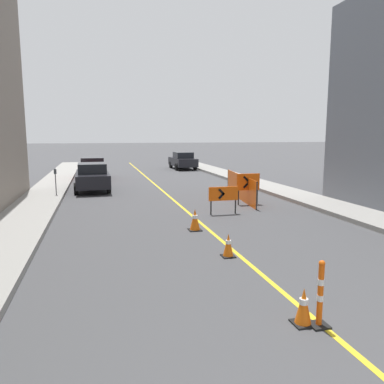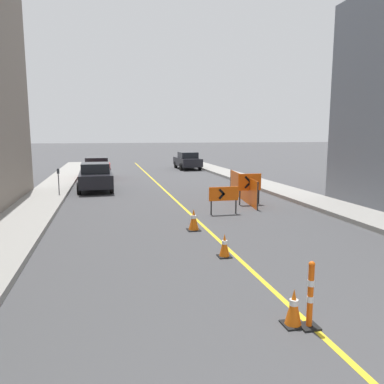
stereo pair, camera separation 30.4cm
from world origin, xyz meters
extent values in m
cube|color=gold|center=(0.00, 22.90, 0.00)|extent=(0.12, 45.79, 0.01)
cube|color=gray|center=(-6.29, 22.90, 0.09)|extent=(2.00, 45.79, 0.18)
cube|color=gray|center=(6.29, 22.90, 0.09)|extent=(2.00, 45.79, 0.18)
cube|color=black|center=(-0.29, 7.86, 0.01)|extent=(0.35, 0.35, 0.03)
cone|color=orange|center=(-0.29, 7.86, 0.34)|extent=(0.28, 0.28, 0.62)
cylinder|color=white|center=(-0.29, 7.86, 0.41)|extent=(0.15, 0.15, 0.10)
cube|color=black|center=(-0.32, 11.54, 0.01)|extent=(0.34, 0.34, 0.03)
cone|color=orange|center=(-0.32, 11.54, 0.33)|extent=(0.27, 0.27, 0.60)
cylinder|color=white|center=(-0.32, 11.54, 0.40)|extent=(0.14, 0.14, 0.10)
cube|color=black|center=(-0.47, 14.41, 0.01)|extent=(0.43, 0.43, 0.03)
cone|color=orange|center=(-0.47, 14.41, 0.38)|extent=(0.34, 0.34, 0.70)
cylinder|color=white|center=(-0.47, 14.41, 0.47)|extent=(0.18, 0.18, 0.11)
cube|color=black|center=(-0.07, 7.74, 0.02)|extent=(0.31, 0.31, 0.04)
cylinder|color=#EF560C|center=(-0.07, 7.74, 0.55)|extent=(0.10, 0.10, 1.03)
cylinder|color=white|center=(-0.07, 7.74, 0.50)|extent=(0.11, 0.11, 0.10)
cylinder|color=white|center=(-0.07, 7.74, 0.78)|extent=(0.11, 0.11, 0.10)
sphere|color=#EF560C|center=(-0.07, 7.74, 1.10)|extent=(0.11, 0.11, 0.11)
cube|color=#EF560C|center=(1.30, 16.63, 0.84)|extent=(1.23, 0.06, 0.56)
cube|color=black|center=(1.20, 16.59, 0.92)|extent=(0.28, 0.02, 0.28)
cube|color=black|center=(1.20, 16.59, 0.76)|extent=(0.28, 0.02, 0.28)
cylinder|color=black|center=(0.77, 16.63, 0.28)|extent=(0.06, 0.06, 0.56)
cylinder|color=black|center=(1.82, 16.63, 0.28)|extent=(0.06, 0.06, 0.56)
cube|color=#EF560C|center=(3.09, 18.38, 1.04)|extent=(1.09, 0.08, 0.77)
cube|color=black|center=(3.01, 18.34, 1.15)|extent=(0.36, 0.03, 0.36)
cube|color=black|center=(3.01, 18.34, 0.94)|extent=(0.36, 0.03, 0.36)
cylinder|color=black|center=(2.63, 18.38, 0.33)|extent=(0.06, 0.06, 0.66)
cylinder|color=black|center=(3.56, 18.38, 0.33)|extent=(0.06, 0.06, 0.66)
cube|color=#EF560C|center=(3.25, 19.74, 0.61)|extent=(0.70, 5.45, 1.23)
cylinder|color=#262626|center=(2.92, 17.02, 0.61)|extent=(0.05, 0.05, 1.23)
cylinder|color=#262626|center=(3.59, 22.47, 0.61)|extent=(0.05, 0.05, 1.23)
cube|color=black|center=(-3.87, 24.60, 0.68)|extent=(1.93, 4.35, 0.72)
cube|color=black|center=(-3.87, 24.39, 1.31)|extent=(1.59, 1.98, 0.55)
cylinder|color=black|center=(-4.72, 25.94, 0.32)|extent=(0.24, 0.65, 0.64)
cylinder|color=black|center=(-3.01, 25.94, 0.32)|extent=(0.24, 0.65, 0.64)
cylinder|color=black|center=(-4.72, 23.27, 0.32)|extent=(0.24, 0.65, 0.64)
cylinder|color=black|center=(-3.01, 23.27, 0.32)|extent=(0.24, 0.65, 0.64)
cube|color=maroon|center=(-3.87, 30.24, 0.68)|extent=(1.90, 4.34, 0.72)
cube|color=black|center=(-3.87, 30.03, 1.31)|extent=(1.57, 1.97, 0.55)
cylinder|color=black|center=(-4.73, 31.58, 0.32)|extent=(0.23, 0.64, 0.64)
cylinder|color=black|center=(-3.02, 31.58, 0.32)|extent=(0.23, 0.64, 0.64)
cylinder|color=black|center=(-4.73, 28.91, 0.32)|extent=(0.23, 0.64, 0.64)
cylinder|color=black|center=(-3.02, 28.91, 0.32)|extent=(0.23, 0.64, 0.64)
cube|color=black|center=(4.16, 36.59, 0.68)|extent=(1.93, 4.35, 0.72)
cube|color=black|center=(4.16, 36.38, 1.31)|extent=(1.59, 1.98, 0.55)
cylinder|color=black|center=(3.30, 37.92, 0.32)|extent=(0.24, 0.65, 0.64)
cylinder|color=black|center=(5.01, 37.92, 0.32)|extent=(0.24, 0.65, 0.64)
cylinder|color=black|center=(3.30, 35.26, 0.32)|extent=(0.24, 0.65, 0.64)
cylinder|color=black|center=(5.01, 35.26, 0.32)|extent=(0.24, 0.65, 0.64)
cylinder|color=#4C4C51|center=(-5.64, 22.39, 0.70)|extent=(0.05, 0.05, 1.05)
cube|color=#33383D|center=(-5.64, 22.39, 1.34)|extent=(0.12, 0.10, 0.22)
sphere|color=#33383D|center=(-5.64, 22.39, 1.45)|extent=(0.11, 0.11, 0.11)
camera|label=1|loc=(-3.58, 2.58, 3.18)|focal=35.00mm
camera|label=2|loc=(-3.28, 2.51, 3.18)|focal=35.00mm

